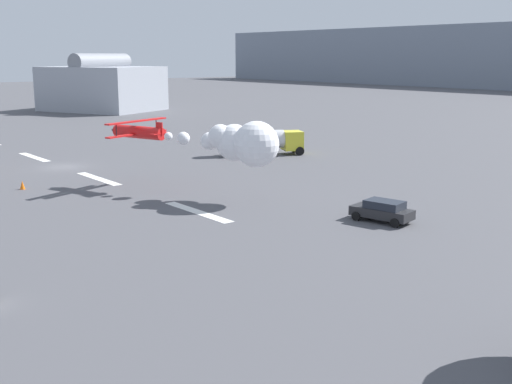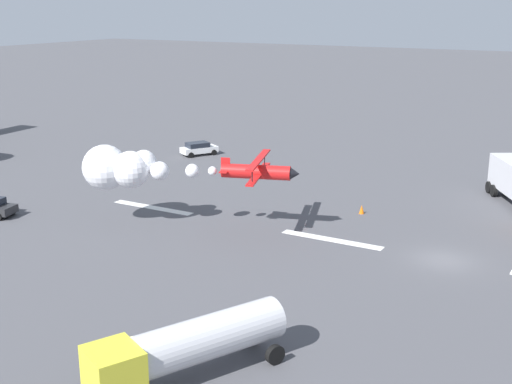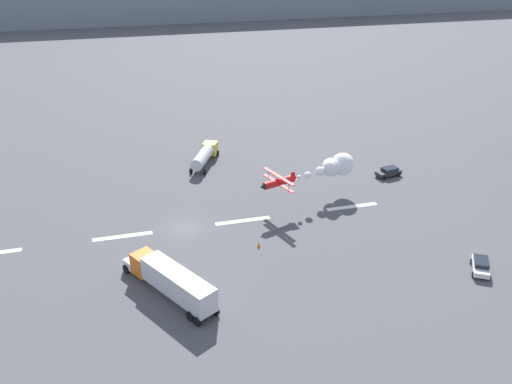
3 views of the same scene
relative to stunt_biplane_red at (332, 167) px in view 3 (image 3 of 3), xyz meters
name	(u,v)px [view 3 (image 3 of 3)]	position (x,y,z in m)	size (l,w,h in m)	color
ground_plane	(184,228)	(-23.48, -4.55, -4.70)	(440.00, 440.00, 0.00)	#4C4C51
runway_stripe_2	(123,236)	(-31.88, -4.55, -4.70)	(8.00, 0.90, 0.01)	white
runway_stripe_3	(243,221)	(-15.08, -4.55, -4.70)	(8.00, 0.90, 0.01)	white
runway_stripe_4	(352,207)	(1.72, -4.55, -4.70)	(8.00, 0.90, 0.01)	white
stunt_biplane_red	(332,167)	(0.00, 0.00, 0.00)	(16.48, 9.28, 3.57)	red
semi_truck_orange	(170,279)	(-26.94, -19.02, -2.57)	(9.82, 14.04, 3.70)	silver
fuel_tanker_truck	(205,155)	(-16.87, 16.74, -2.95)	(6.58, 9.82, 2.90)	yellow
followme_car_yellow	(481,265)	(10.01, -23.90, -3.89)	(3.69, 4.51, 1.52)	white
airport_staff_sedan	(389,172)	(12.13, 3.96, -3.89)	(4.55, 2.72, 1.52)	#262628
traffic_cone_near	(125,268)	(-31.89, -12.73, -4.33)	(0.44, 0.44, 0.75)	orange
traffic_cone_far	(259,244)	(-14.69, -11.82, -4.33)	(0.44, 0.44, 0.75)	orange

